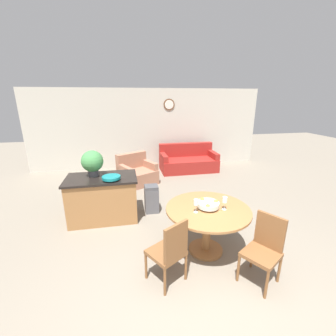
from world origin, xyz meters
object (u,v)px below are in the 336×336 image
fruit_bowl (208,204)px  wine_glass_left (196,203)px  dining_table (207,218)px  dining_chair_near_left (170,250)px  dining_chair_near_right (264,247)px  couch (188,162)px  potted_plant (92,162)px  wine_glass_right (225,200)px  teal_bowl (111,177)px  kitchen_island (103,198)px  armchair (137,174)px  trash_bin (152,199)px

fruit_bowl → wine_glass_left: wine_glass_left is taller
dining_table → dining_chair_near_left: dining_chair_near_left is taller
dining_chair_near_right → couch: bearing=-36.1°
dining_chair_near_left → potted_plant: (-1.14, 2.04, 0.68)m
wine_glass_right → couch: (0.67, 4.29, -0.62)m
dining_chair_near_right → couch: 4.93m
fruit_bowl → dining_table: bearing=-171.6°
dining_chair_near_left → teal_bowl: bearing=82.4°
wine_glass_left → kitchen_island: bearing=134.8°
wine_glass_left → armchair: wine_glass_left is taller
potted_plant → dining_chair_near_left: bearing=-60.8°
dining_chair_near_right → trash_bin: size_ratio=1.55×
teal_bowl → trash_bin: teal_bowl is taller
dining_chair_near_left → couch: 5.00m
couch → dining_chair_near_right: bearing=-94.0°
dining_table → couch: size_ratio=0.69×
dining_chair_near_left → armchair: size_ratio=0.77×
potted_plant → couch: (2.74, 2.69, -0.89)m
fruit_bowl → kitchen_island: (-1.70, 1.39, -0.38)m
potted_plant → couch: bearing=44.5°
trash_bin → armchair: size_ratio=0.50×
fruit_bowl → trash_bin: size_ratio=0.55×
armchair → potted_plant: bearing=-145.4°
dining_chair_near_right → wine_glass_right: size_ratio=4.51×
trash_bin → couch: 3.15m
dining_chair_near_left → couch: dining_chair_near_left is taller
fruit_bowl → wine_glass_right: size_ratio=1.60×
wine_glass_left → armchair: 3.50m
fruit_bowl → trash_bin: 1.73m
dining_table → dining_chair_near_right: size_ratio=1.39×
kitchen_island → wine_glass_left: bearing=-45.2°
dining_table → teal_bowl: 1.94m
dining_table → trash_bin: size_ratio=2.15×
kitchen_island → couch: 3.82m
dining_table → teal_bowl: size_ratio=3.75×
dining_chair_near_right → teal_bowl: bearing=14.8°
dining_chair_near_right → trash_bin: bearing=-2.6°
kitchen_island → potted_plant: bearing=143.1°
dining_table → armchair: armchair is taller
couch → wine_glass_left: bearing=-104.5°
wine_glass_left → teal_bowl: 1.80m
wine_glass_left → couch: size_ratio=0.11×
fruit_bowl → trash_bin: bearing=115.2°
kitchen_island → potted_plant: 0.76m
dining_table → armchair: size_ratio=1.07×
dining_table → dining_chair_near_left: (-0.71, -0.53, -0.08)m
fruit_bowl → teal_bowl: 1.92m
dining_chair_near_left → wine_glass_right: bearing=-6.5°
trash_bin → teal_bowl: bearing=-159.9°
dining_chair_near_right → wine_glass_left: (-0.76, 0.62, 0.41)m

